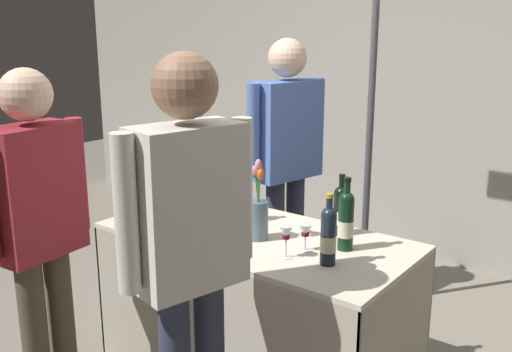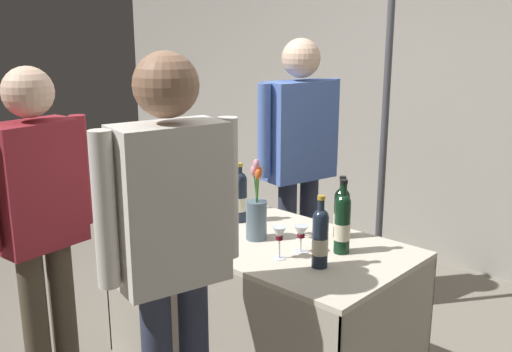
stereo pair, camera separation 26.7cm
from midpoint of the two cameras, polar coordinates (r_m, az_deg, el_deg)
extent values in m
cube|color=#9E998E|center=(4.67, 20.21, 7.08)|extent=(7.69, 0.12, 2.56)
cube|color=beige|center=(2.95, 2.61, -5.92)|extent=(1.57, 0.77, 0.02)
cube|color=#ABA392|center=(2.86, -2.56, -15.39)|extent=(1.57, 0.01, 0.77)
cube|color=#ABA392|center=(3.38, 6.74, -10.57)|extent=(1.57, 0.01, 0.77)
cube|color=#ABA392|center=(3.61, -7.07, -8.89)|extent=(0.01, 0.77, 0.77)
cylinder|color=black|center=(2.92, 10.95, -3.93)|extent=(0.08, 0.08, 0.21)
sphere|color=black|center=(2.89, 11.05, -1.95)|extent=(0.07, 0.07, 0.07)
cylinder|color=black|center=(2.88, 11.09, -1.19)|extent=(0.03, 0.03, 0.08)
cylinder|color=black|center=(2.86, 11.14, -0.24)|extent=(0.03, 0.03, 0.02)
cylinder|color=beige|center=(2.92, 10.93, -4.25)|extent=(0.08, 0.08, 0.07)
cylinder|color=black|center=(2.72, 11.21, -4.98)|extent=(0.07, 0.07, 0.24)
sphere|color=black|center=(2.68, 11.34, -2.52)|extent=(0.07, 0.07, 0.07)
cylinder|color=black|center=(2.67, 11.38, -1.65)|extent=(0.03, 0.03, 0.09)
cylinder|color=black|center=(2.65, 11.44, -0.58)|extent=(0.04, 0.04, 0.02)
cylinder|color=beige|center=(2.72, 11.19, -5.37)|extent=(0.07, 0.07, 0.08)
cylinder|color=#192333|center=(3.09, 0.87, -2.42)|extent=(0.08, 0.08, 0.23)
sphere|color=#192333|center=(3.06, 0.88, -0.35)|extent=(0.08, 0.08, 0.08)
cylinder|color=#192333|center=(3.05, 0.88, 0.28)|extent=(0.03, 0.03, 0.07)
cylinder|color=#B7932D|center=(3.04, 0.89, 1.07)|extent=(0.03, 0.03, 0.02)
cylinder|color=beige|center=(3.09, 0.87, -2.75)|extent=(0.08, 0.08, 0.07)
cylinder|color=black|center=(3.10, -4.93, -2.14)|extent=(0.08, 0.08, 0.26)
sphere|color=black|center=(3.07, -4.98, 0.17)|extent=(0.08, 0.08, 0.08)
cylinder|color=black|center=(3.06, -5.00, 0.95)|extent=(0.03, 0.03, 0.09)
cylinder|color=black|center=(3.05, -5.02, 1.90)|extent=(0.03, 0.03, 0.02)
cylinder|color=beige|center=(3.11, -4.92, -2.51)|extent=(0.08, 0.08, 0.08)
cylinder|color=#192333|center=(2.55, 9.28, -6.43)|extent=(0.07, 0.07, 0.23)
sphere|color=#192333|center=(2.51, 9.39, -4.00)|extent=(0.07, 0.07, 0.07)
cylinder|color=#192333|center=(2.50, 9.42, -3.17)|extent=(0.03, 0.03, 0.08)
cylinder|color=#B7932D|center=(2.48, 9.47, -2.13)|extent=(0.03, 0.03, 0.02)
cylinder|color=beige|center=(2.55, 9.26, -6.81)|extent=(0.07, 0.07, 0.07)
cylinder|color=black|center=(3.17, -8.83, -2.04)|extent=(0.07, 0.07, 0.24)
sphere|color=black|center=(3.14, -8.92, 0.10)|extent=(0.07, 0.07, 0.07)
cylinder|color=black|center=(3.13, -8.95, 0.80)|extent=(0.03, 0.03, 0.08)
cylinder|color=black|center=(3.12, -8.98, 1.67)|extent=(0.04, 0.04, 0.02)
cylinder|color=beige|center=(3.17, -8.82, -2.38)|extent=(0.07, 0.07, 0.08)
cylinder|color=black|center=(3.28, -0.12, -1.66)|extent=(0.06, 0.06, 0.20)
sphere|color=black|center=(3.25, -0.12, 0.07)|extent=(0.06, 0.06, 0.06)
cylinder|color=black|center=(3.24, -0.12, 0.63)|extent=(0.02, 0.02, 0.07)
cylinder|color=black|center=(3.23, -0.12, 1.36)|extent=(0.03, 0.03, 0.02)
cylinder|color=beige|center=(3.28, -0.12, -1.93)|extent=(0.07, 0.07, 0.07)
cylinder|color=silver|center=(2.73, 7.19, -7.38)|extent=(0.07, 0.07, 0.00)
cylinder|color=silver|center=(2.72, 7.21, -6.73)|extent=(0.01, 0.01, 0.06)
cone|color=silver|center=(2.70, 7.25, -5.50)|extent=(0.07, 0.07, 0.06)
cylinder|color=#590C19|center=(2.71, 7.24, -5.84)|extent=(0.04, 0.04, 0.02)
cylinder|color=silver|center=(2.65, 5.18, -8.01)|extent=(0.06, 0.06, 0.00)
cylinder|color=silver|center=(2.64, 5.20, -7.18)|extent=(0.01, 0.01, 0.08)
cone|color=silver|center=(2.61, 5.24, -5.69)|extent=(0.06, 0.06, 0.07)
cylinder|color=#590C19|center=(2.62, 5.23, -6.07)|extent=(0.03, 0.03, 0.02)
cylinder|color=silver|center=(3.44, -1.82, -2.62)|extent=(0.07, 0.07, 0.00)
cylinder|color=silver|center=(3.43, -1.83, -2.13)|extent=(0.01, 0.01, 0.06)
cone|color=silver|center=(3.42, -1.84, -1.08)|extent=(0.08, 0.08, 0.07)
cylinder|color=#590C19|center=(3.42, -1.83, -1.41)|extent=(0.04, 0.04, 0.02)
cylinder|color=slate|center=(2.85, 2.73, -4.36)|extent=(0.10, 0.10, 0.19)
cylinder|color=#38722D|center=(2.81, 2.74, -1.99)|extent=(0.05, 0.01, 0.24)
ellipsoid|color=pink|center=(2.79, 2.51, 0.49)|extent=(0.03, 0.03, 0.05)
cylinder|color=#38722D|center=(2.81, 2.87, -2.00)|extent=(0.02, 0.02, 0.25)
ellipsoid|color=#E05B1E|center=(2.77, 3.05, 0.45)|extent=(0.03, 0.03, 0.05)
cylinder|color=#38722D|center=(2.79, 2.81, -2.17)|extent=(0.04, 0.02, 0.24)
ellipsoid|color=#E05B1E|center=(2.74, 3.01, 0.14)|extent=(0.03, 0.03, 0.05)
cylinder|color=#38722D|center=(2.80, 2.76, -1.60)|extent=(0.04, 0.05, 0.28)
ellipsoid|color=pink|center=(2.74, 2.82, 1.09)|extent=(0.03, 0.03, 0.05)
cylinder|color=#2D3347|center=(3.93, 7.05, -6.15)|extent=(0.12, 0.12, 0.87)
cylinder|color=#2D3347|center=(3.82, 5.04, -6.71)|extent=(0.12, 0.12, 0.87)
cube|color=#4C6BB7|center=(3.67, 6.37, 4.42)|extent=(0.30, 0.49, 0.61)
sphere|color=beige|center=(3.62, 6.57, 11.35)|extent=(0.24, 0.24, 0.24)
cylinder|color=#4C6BB7|center=(3.85, 9.46, 5.15)|extent=(0.08, 0.08, 0.56)
cylinder|color=#4C6BB7|center=(3.50, 2.99, 4.39)|extent=(0.08, 0.08, 0.56)
cube|color=beige|center=(2.16, -4.86, -2.91)|extent=(0.30, 0.45, 0.61)
sphere|color=#8C664C|center=(2.07, -5.12, 8.83)|extent=(0.24, 0.24, 0.24)
cylinder|color=beige|center=(2.05, -10.98, -3.38)|extent=(0.08, 0.08, 0.56)
cylinder|color=beige|center=(2.28, 0.61, -1.28)|extent=(0.08, 0.08, 0.56)
cylinder|color=#4C4233|center=(2.99, -18.18, -14.28)|extent=(0.12, 0.12, 0.82)
cylinder|color=#4C4233|center=(3.06, -15.80, -13.36)|extent=(0.12, 0.12, 0.82)
cube|color=maroon|center=(2.77, -18.04, -0.91)|extent=(0.24, 0.40, 0.58)
sphere|color=beige|center=(2.69, -18.74, 7.74)|extent=(0.23, 0.23, 0.23)
cylinder|color=maroon|center=(2.90, -14.21, 0.51)|extent=(0.08, 0.08, 0.53)
cylinder|color=#47474C|center=(3.67, 14.44, 3.89)|extent=(0.04, 0.04, 2.33)
camera|label=1|loc=(0.13, -87.32, 0.69)|focal=41.04mm
camera|label=2|loc=(0.13, 92.68, -0.69)|focal=41.04mm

